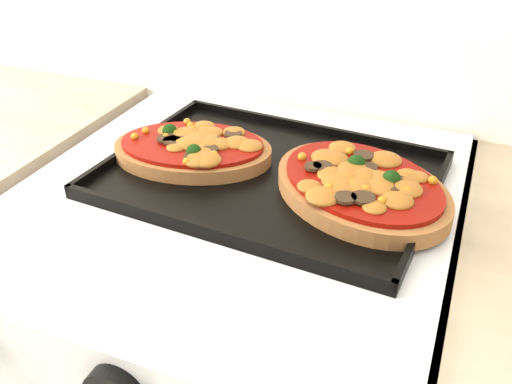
% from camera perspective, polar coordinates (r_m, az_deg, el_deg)
% --- Properties ---
extents(control_panel, '(0.60, 0.02, 0.09)m').
position_cam_1_polar(control_panel, '(0.63, -13.44, -17.50)').
color(control_panel, silver).
rests_on(control_panel, stove).
extents(baking_tray, '(0.47, 0.36, 0.02)m').
position_cam_1_polar(baking_tray, '(0.81, 1.34, 1.84)').
color(baking_tray, black).
rests_on(baking_tray, stove).
extents(pizza_left, '(0.26, 0.20, 0.03)m').
position_cam_1_polar(pizza_left, '(0.85, -6.38, 4.43)').
color(pizza_left, '#A76B39').
rests_on(pizza_left, baking_tray).
extents(pizza_right, '(0.32, 0.30, 0.04)m').
position_cam_1_polar(pizza_right, '(0.76, 10.51, 0.74)').
color(pizza_right, '#A76B39').
rests_on(pizza_right, baking_tray).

